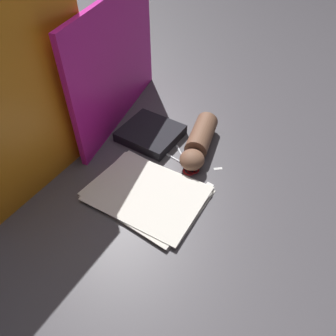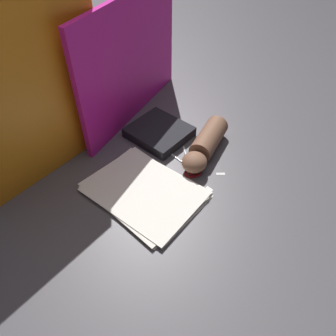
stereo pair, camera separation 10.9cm
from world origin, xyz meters
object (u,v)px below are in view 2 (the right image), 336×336
Objects in this scene: paper_stack at (144,191)px; book_closed at (159,132)px; hand_forearm at (205,145)px; scissors at (189,166)px.

paper_stack is 0.30m from book_closed.
hand_forearm is (0.29, -0.05, 0.03)m from paper_stack.
hand_forearm reaches higher than paper_stack.
hand_forearm reaches higher than book_closed.
hand_forearm is (0.03, -0.20, 0.02)m from book_closed.
scissors is 0.57× the size of hand_forearm.
paper_stack is 1.71× the size of book_closed.
hand_forearm reaches higher than scissors.
scissors is at bearing -109.79° from book_closed.
paper_stack is 0.29m from hand_forearm.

